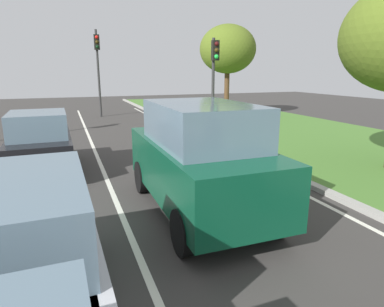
{
  "coord_description": "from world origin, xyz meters",
  "views": [
    {
      "loc": [
        -1.6,
        3.39,
        2.87
      ],
      "look_at": [
        0.81,
        9.72,
        1.2
      ],
      "focal_mm": 31.17,
      "sensor_mm": 36.0,
      "label": 1
    }
  ],
  "objects_px": {
    "traffic_light_far_median": "(98,59)",
    "tree_roadside_far": "(228,49)",
    "car_sedan_left_lane": "(11,267)",
    "car_suv_ahead": "(199,158)",
    "traffic_light_near_right": "(214,68)",
    "car_hatchback_far": "(40,143)"
  },
  "relations": [
    {
      "from": "traffic_light_far_median",
      "to": "tree_roadside_far",
      "type": "distance_m",
      "value": 8.18
    },
    {
      "from": "car_sedan_left_lane",
      "to": "traffic_light_far_median",
      "type": "distance_m",
      "value": 19.12
    },
    {
      "from": "car_suv_ahead",
      "to": "tree_roadside_far",
      "type": "xyz_separation_m",
      "value": [
        7.46,
        13.67,
        3.05
      ]
    },
    {
      "from": "traffic_light_near_right",
      "to": "traffic_light_far_median",
      "type": "relative_size",
      "value": 0.81
    },
    {
      "from": "car_suv_ahead",
      "to": "traffic_light_near_right",
      "type": "distance_m",
      "value": 9.74
    },
    {
      "from": "car_hatchback_far",
      "to": "traffic_light_far_median",
      "type": "bearing_deg",
      "value": 75.19
    },
    {
      "from": "car_hatchback_far",
      "to": "tree_roadside_far",
      "type": "xyz_separation_m",
      "value": [
        10.68,
        9.47,
        3.33
      ]
    },
    {
      "from": "car_suv_ahead",
      "to": "tree_roadside_far",
      "type": "bearing_deg",
      "value": 61.7
    },
    {
      "from": "car_suv_ahead",
      "to": "traffic_light_far_median",
      "type": "distance_m",
      "value": 16.35
    },
    {
      "from": "car_suv_ahead",
      "to": "traffic_light_far_median",
      "type": "xyz_separation_m",
      "value": [
        -0.3,
        16.17,
        2.43
      ]
    },
    {
      "from": "car_hatchback_far",
      "to": "traffic_light_far_median",
      "type": "xyz_separation_m",
      "value": [
        2.92,
        11.97,
        2.71
      ]
    },
    {
      "from": "traffic_light_far_median",
      "to": "car_hatchback_far",
      "type": "bearing_deg",
      "value": -103.69
    },
    {
      "from": "car_hatchback_far",
      "to": "tree_roadside_far",
      "type": "bearing_deg",
      "value": 40.44
    },
    {
      "from": "car_suv_ahead",
      "to": "car_hatchback_far",
      "type": "height_order",
      "value": "car_suv_ahead"
    },
    {
      "from": "tree_roadside_far",
      "to": "car_hatchback_far",
      "type": "bearing_deg",
      "value": -138.43
    },
    {
      "from": "car_sedan_left_lane",
      "to": "car_hatchback_far",
      "type": "bearing_deg",
      "value": 89.64
    },
    {
      "from": "car_suv_ahead",
      "to": "car_hatchback_far",
      "type": "distance_m",
      "value": 5.3
    },
    {
      "from": "traffic_light_near_right",
      "to": "car_suv_ahead",
      "type": "bearing_deg",
      "value": -116.22
    },
    {
      "from": "traffic_light_near_right",
      "to": "tree_roadside_far",
      "type": "bearing_deg",
      "value": 57.55
    },
    {
      "from": "car_suv_ahead",
      "to": "tree_roadside_far",
      "type": "relative_size",
      "value": 0.79
    },
    {
      "from": "car_sedan_left_lane",
      "to": "tree_roadside_far",
      "type": "distance_m",
      "value": 19.66
    },
    {
      "from": "car_hatchback_far",
      "to": "traffic_light_far_median",
      "type": "relative_size",
      "value": 0.69
    }
  ]
}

